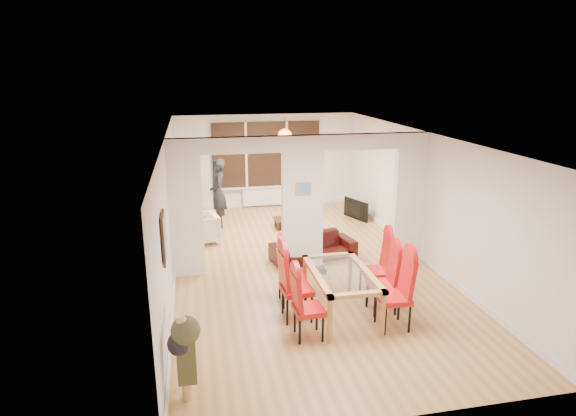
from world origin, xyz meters
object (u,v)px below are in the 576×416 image
object	(u,v)px
dining_chair_lb	(297,284)
sofa	(313,247)
dining_chair_rb	(382,281)
armchair	(202,228)
dining_chair_ra	(394,292)
dining_table	(341,294)
coffee_table	(296,223)
television	(353,210)
bottle	(301,212)
dining_chair_rc	(375,267)
bowl	(288,218)
person	(218,193)
dining_chair_lc	(292,272)
dining_chair_la	(309,304)

from	to	relation	value
dining_chair_lb	sofa	xyz separation A→B (m)	(0.87, 2.35, -0.33)
dining_chair_rb	armchair	size ratio (longest dim) A/B	1.48
dining_chair_ra	dining_table	bearing A→B (deg)	145.50
dining_table	armchair	world-z (taller)	dining_table
sofa	coffee_table	world-z (taller)	sofa
dining_chair_rb	coffee_table	world-z (taller)	dining_chair_rb
dining_chair_ra	sofa	size ratio (longest dim) A/B	0.67
dining_chair_ra	dining_chair_rb	size ratio (longest dim) A/B	1.08
dining_table	dining_chair_ra	world-z (taller)	dining_chair_ra
television	bottle	distance (m)	1.51
dining_chair_rc	bowl	size ratio (longest dim) A/B	5.01
dining_table	dining_chair_ra	distance (m)	0.86
dining_table	person	world-z (taller)	person
sofa	bottle	world-z (taller)	sofa
dining_chair_lb	bottle	size ratio (longest dim) A/B	4.47
dining_chair_ra	television	world-z (taller)	dining_chair_ra
dining_chair_rb	armchair	bearing A→B (deg)	129.69
bottle	person	bearing A→B (deg)	167.25
dining_chair_rb	bowl	world-z (taller)	dining_chair_rb
dining_table	dining_chair_lb	distance (m)	0.73
dining_chair_rb	television	distance (m)	4.98
dining_chair_rc	armchair	xyz separation A→B (m)	(-2.81, 3.36, -0.23)
dining_chair_lc	dining_chair_rb	xyz separation A→B (m)	(1.34, -0.58, -0.01)
sofa	television	bearing A→B (deg)	43.70
sofa	coffee_table	xyz separation A→B (m)	(0.09, 2.08, -0.13)
armchair	bottle	size ratio (longest dim) A/B	2.79
bowl	television	bearing A→B (deg)	11.94
bottle	armchair	bearing A→B (deg)	-164.72
dining_chair_rc	person	size ratio (longest dim) A/B	0.66
dining_chair_ra	television	xyz separation A→B (m)	(1.20, 5.35, -0.32)
dining_chair_rb	dining_chair_rc	world-z (taller)	dining_chair_rc
person	dining_chair_lc	bearing A→B (deg)	9.89
coffee_table	armchair	bearing A→B (deg)	-165.21
dining_chair_lb	dining_chair_rb	xyz separation A→B (m)	(1.38, -0.05, -0.04)
television	coffee_table	xyz separation A→B (m)	(-1.60, -0.36, -0.14)
dining_chair_lb	bottle	xyz separation A→B (m)	(1.08, 4.48, -0.20)
bowl	dining_table	bearing A→B (deg)	-90.67
dining_table	sofa	world-z (taller)	dining_table
dining_chair_la	bowl	world-z (taller)	dining_chair_la
dining_table	dining_chair_la	distance (m)	0.85
armchair	dining_chair_la	bearing A→B (deg)	6.65
person	television	size ratio (longest dim) A/B	1.89
dining_table	sofa	size ratio (longest dim) A/B	0.92
dining_chair_ra	sofa	bearing A→B (deg)	103.02
dining_chair_rb	coffee_table	distance (m)	4.51
dining_table	coffee_table	size ratio (longest dim) A/B	1.50
dining_chair_rc	coffee_table	bearing A→B (deg)	104.45
person	sofa	bearing A→B (deg)	32.22
sofa	bottle	xyz separation A→B (m)	(0.22, 2.13, 0.12)
dining_chair_rb	bowl	xyz separation A→B (m)	(-0.63, 4.45, -0.26)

